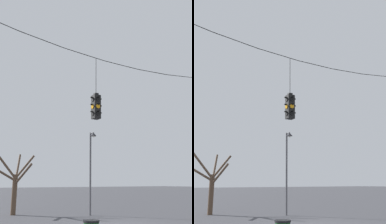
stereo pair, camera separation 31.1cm
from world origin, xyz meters
TOP-DOWN VIEW (x-y plane):
  - span_wire at (0.00, -0.28)m, footprint 14.82×0.03m
  - traffic_light_near_right_pole at (-1.51, -0.28)m, footprint 0.58×0.58m
  - street_lamp at (1.13, 4.74)m, footprint 0.37×0.65m
  - bare_tree at (-3.02, 7.49)m, footprint 3.30×2.93m

SIDE VIEW (x-z plane):
  - bare_tree at x=-3.02m, z-range -0.01..3.98m
  - street_lamp at x=1.13m, z-range 0.80..5.97m
  - traffic_light_near_right_pole at x=-1.51m, z-range 3.90..6.92m
  - span_wire at x=0.00m, z-range 7.68..8.44m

